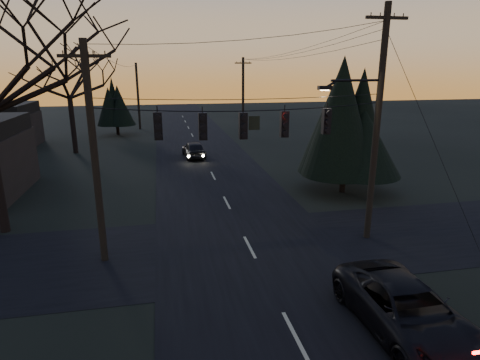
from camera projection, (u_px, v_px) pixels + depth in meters
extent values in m
cube|color=black|center=(217.00, 184.00, 26.77)|extent=(8.00, 120.00, 0.02)
cube|color=black|center=(250.00, 247.00, 17.33)|extent=(60.00, 7.00, 0.02)
cylinder|color=black|center=(244.00, 105.00, 15.63)|extent=(11.50, 0.04, 0.04)
cylinder|color=black|center=(343.00, 179.00, 24.81)|extent=(0.36, 0.36, 1.60)
cone|color=black|center=(347.00, 123.00, 23.85)|extent=(4.96, 4.96, 6.24)
cylinder|color=black|center=(73.00, 126.00, 35.67)|extent=(0.44, 0.44, 4.87)
cylinder|color=black|center=(118.00, 128.00, 45.78)|extent=(0.36, 0.36, 1.60)
cone|color=black|center=(116.00, 104.00, 45.05)|extent=(3.21, 3.21, 4.54)
imported|color=black|center=(407.00, 310.00, 11.59)|extent=(2.59, 5.39, 1.48)
imported|color=black|center=(194.00, 149.00, 34.32)|extent=(1.97, 4.20, 1.39)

